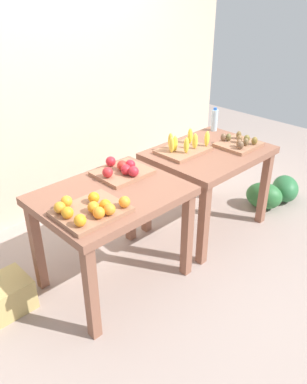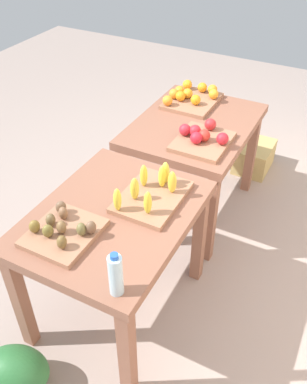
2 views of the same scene
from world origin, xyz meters
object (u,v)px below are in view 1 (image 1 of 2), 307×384
Objects in this scene: banana_crate at (184,147)px; kiwi_bin at (239,143)px; orange_bin at (91,210)px; watermelon_pile at (274,192)px; display_table_right at (209,162)px; display_table_left at (112,206)px; water_bottle at (214,120)px; apple_bin at (122,170)px; cardboard_produce_box at (2,298)px.

kiwi_bin is at bearing -29.57° from banana_crate.
orange_bin is 0.60× the size of watermelon_pile.
display_table_right is 2.36× the size of orange_bin.
display_table_left is at bearing -171.98° from banana_crate.
orange_bin is 1.89m from water_bottle.
orange_bin is at bearing -166.36° from water_bottle.
display_table_left is at bearing -147.03° from apple_bin.
cardboard_produce_box is (-2.18, 0.43, -0.71)m from kiwi_bin.
display_table_left reaches higher than cardboard_produce_box.
display_table_right is at bearing 6.21° from orange_bin.
kiwi_bin is at bearing -26.67° from display_table_right.
water_bottle is at bearing -0.16° from cardboard_produce_box.
banana_crate is (0.68, -0.02, 0.00)m from apple_bin.
water_bottle reaches higher than display_table_left.
cardboard_produce_box is (-1.04, 0.15, -0.71)m from apple_bin.
kiwi_bin is at bearing -113.03° from water_bottle.
display_table_left is 1.12m from display_table_right.
apple_bin reaches higher than orange_bin.
display_table_right is at bearing -8.88° from cardboard_produce_box.
watermelon_pile is at bearing -2.48° from orange_bin.
banana_crate is at bearing 13.20° from orange_bin.
display_table_left is 2.34× the size of banana_crate.
orange_bin reaches higher than display_table_left.
banana_crate is at bearing -2.01° from apple_bin.
orange_bin is at bearing -41.23° from cardboard_produce_box.
banana_crate is 1.24× the size of kiwi_bin.
water_bottle is at bearing 6.05° from apple_bin.
watermelon_pile is at bearing -7.22° from display_table_left.
kiwi_bin reaches higher than cardboard_produce_box.
display_table_right is at bearing -9.88° from apple_bin.
orange_bin is 1.10× the size of cardboard_produce_box.
display_table_left is 1.00× the size of display_table_right.
display_table_right is 2.34× the size of banana_crate.
cardboard_produce_box is (-1.72, 0.17, -0.72)m from banana_crate.
apple_bin is 1.33m from water_bottle.
cardboard_produce_box is at bearing 171.12° from display_table_right.
orange_bin reaches higher than display_table_right.
kiwi_bin is at bearing -5.35° from display_table_left.
cardboard_produce_box is at bearing 159.46° from display_table_left.
banana_crate is 1.87m from cardboard_produce_box.
watermelon_pile is (1.06, -0.38, -0.70)m from banana_crate.
apple_bin is 1.72× the size of water_bottle.
display_table_right reaches higher than cardboard_produce_box.
water_bottle is (0.64, 0.16, 0.07)m from banana_crate.
apple_bin is at bearing 166.07° from kiwi_bin.
cardboard_produce_box is (-2.36, 0.01, -0.78)m from water_bottle.
water_bottle is at bearing 128.10° from watermelon_pile.
display_table_right is 1.41× the size of watermelon_pile.
watermelon_pile is at bearing -16.22° from display_table_right.
apple_bin is at bearing 177.99° from banana_crate.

